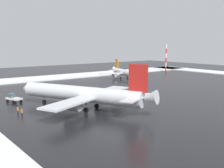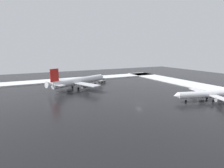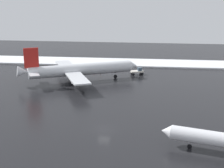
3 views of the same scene
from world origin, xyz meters
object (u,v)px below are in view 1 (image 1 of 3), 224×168
at_px(airplane_far_rear, 83,94).
at_px(pushback_tug, 13,98).
at_px(antenna_mast, 166,58).
at_px(ground_crew_near_tug, 22,112).
at_px(ground_crew_by_nose_gear, 18,110).
at_px(airplane_distant_tail, 126,73).

bearing_deg(airplane_far_rear, pushback_tug, 5.96).
bearing_deg(antenna_mast, pushback_tug, 18.10).
height_order(ground_crew_near_tug, ground_crew_by_nose_gear, same).
height_order(airplane_far_rear, ground_crew_near_tug, airplane_far_rear).
bearing_deg(airplane_distant_tail, ground_crew_by_nose_gear, -45.11).
height_order(pushback_tug, antenna_mast, antenna_mast).
height_order(pushback_tug, ground_crew_by_nose_gear, pushback_tug).
xyz_separation_m(airplane_far_rear, ground_crew_near_tug, (14.60, -2.55, -2.93)).
relative_size(airplane_far_rear, ground_crew_near_tug, 21.88).
xyz_separation_m(ground_crew_near_tug, antenna_mast, (-102.22, -48.50, 7.00)).
xyz_separation_m(airplane_distant_tail, antenna_mast, (-40.11, -11.30, 5.13)).
distance_m(airplane_far_rear, ground_crew_by_nose_gear, 15.76).
bearing_deg(ground_crew_by_nose_gear, airplane_far_rear, 146.56).
bearing_deg(pushback_tug, ground_crew_near_tug, 147.76).
height_order(airplane_far_rear, ground_crew_by_nose_gear, airplane_far_rear).
height_order(airplane_far_rear, pushback_tug, airplane_far_rear).
xyz_separation_m(airplane_far_rear, ground_crew_by_nose_gear, (14.64, -5.06, -2.93)).
distance_m(airplane_far_rear, antenna_mast, 101.49).
distance_m(pushback_tug, ground_crew_near_tug, 16.62).
height_order(airplane_distant_tail, pushback_tug, airplane_distant_tail).
distance_m(ground_crew_by_nose_gear, antenna_mast, 112.34).
bearing_deg(airplane_far_rear, ground_crew_near_tug, 55.53).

